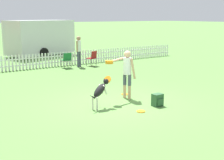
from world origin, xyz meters
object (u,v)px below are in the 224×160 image
at_px(frisbee_near_dog, 141,111).
at_px(spectator_standing, 79,48).
at_px(handler_person, 126,69).
at_px(backpack_on_grass, 158,100).
at_px(folding_chair_blue_left, 67,59).
at_px(leaping_dog, 101,90).
at_px(frisbee_near_handler, 125,94).
at_px(folding_chair_center, 92,57).
at_px(equipment_trailer, 40,37).

bearing_deg(frisbee_near_dog, spectator_standing, 73.31).
xyz_separation_m(handler_person, backpack_on_grass, (0.28, -1.30, -0.85)).
xyz_separation_m(handler_person, folding_chair_blue_left, (1.22, 6.92, -0.54)).
xyz_separation_m(leaping_dog, frisbee_near_handler, (1.62, 0.90, -0.57)).
xyz_separation_m(leaping_dog, folding_chair_center, (4.05, 7.17, -0.07)).
xyz_separation_m(leaping_dog, backpack_on_grass, (1.60, -0.84, -0.39)).
relative_size(leaping_dog, equipment_trailer, 0.17).
bearing_deg(handler_person, folding_chair_blue_left, -28.60).
relative_size(leaping_dog, backpack_on_grass, 2.45).
height_order(frisbee_near_handler, backpack_on_grass, backpack_on_grass).
height_order(frisbee_near_dog, folding_chair_center, folding_chair_center).
distance_m(frisbee_near_dog, folding_chair_blue_left, 8.59).
xyz_separation_m(folding_chair_center, equipment_trailer, (-0.63, 6.07, 0.80)).
height_order(leaping_dog, folding_chair_blue_left, leaping_dog).
height_order(backpack_on_grass, spectator_standing, spectator_standing).
xyz_separation_m(leaping_dog, folding_chair_blue_left, (2.53, 7.38, -0.08)).
bearing_deg(backpack_on_grass, frisbee_near_handler, 89.13).
distance_m(handler_person, equipment_trailer, 12.96).
bearing_deg(spectator_standing, folding_chair_center, 140.82).
distance_m(frisbee_near_handler, frisbee_near_dog, 2.10).
relative_size(frisbee_near_handler, folding_chair_blue_left, 0.31).
bearing_deg(frisbee_near_dog, folding_chair_center, 68.18).
relative_size(leaping_dog, frisbee_near_dog, 3.73).
relative_size(folding_chair_blue_left, spectator_standing, 0.49).
distance_m(handler_person, folding_chair_center, 7.26).
distance_m(leaping_dog, backpack_on_grass, 1.85).
bearing_deg(folding_chair_center, frisbee_near_handler, 47.83).
relative_size(handler_person, folding_chair_center, 1.92).
height_order(handler_person, folding_chair_blue_left, handler_person).
height_order(backpack_on_grass, folding_chair_blue_left, folding_chair_blue_left).
xyz_separation_m(leaping_dog, spectator_standing, (3.27, 7.34, 0.45)).
bearing_deg(spectator_standing, frisbee_near_handler, 48.65).
bearing_deg(spectator_standing, handler_person, 47.14).
bearing_deg(frisbee_near_handler, folding_chair_center, 68.86).
xyz_separation_m(frisbee_near_handler, folding_chair_blue_left, (0.91, 6.48, 0.49)).
relative_size(backpack_on_grass, folding_chair_center, 0.46).
height_order(handler_person, leaping_dog, handler_person).
bearing_deg(spectator_standing, frisbee_near_dog, 46.34).
bearing_deg(frisbee_near_dog, handler_person, 69.71).
distance_m(frisbee_near_handler, folding_chair_blue_left, 6.56).
distance_m(folding_chair_center, spectator_standing, 0.95).
bearing_deg(handler_person, frisbee_near_handler, -53.61).
height_order(leaping_dog, folding_chair_center, leaping_dog).
xyz_separation_m(leaping_dog, frisbee_near_dog, (0.77, -1.01, -0.57)).
relative_size(frisbee_near_handler, equipment_trailer, 0.05).
distance_m(handler_person, frisbee_near_dog, 1.88).
distance_m(backpack_on_grass, spectator_standing, 8.39).
bearing_deg(folding_chair_center, spectator_standing, -33.25).
bearing_deg(backpack_on_grass, spectator_standing, 78.41).
distance_m(handler_person, folding_chair_blue_left, 7.05).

